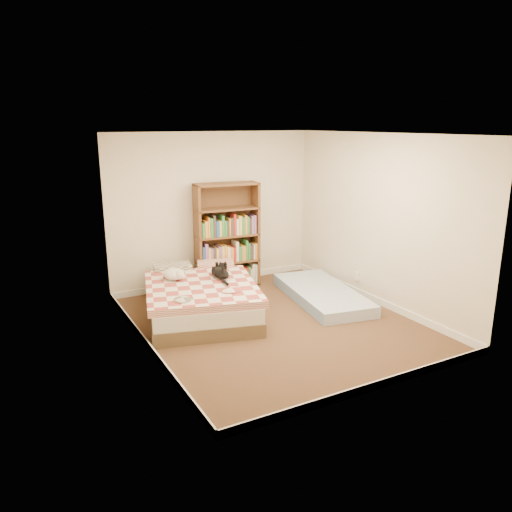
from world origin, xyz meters
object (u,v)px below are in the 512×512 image
bookshelf (227,250)px  floor_mattress (322,294)px  bed (200,297)px  white_dog (175,274)px  black_cat (219,272)px

bookshelf → floor_mattress: (0.99, -1.30, -0.52)m
bookshelf → bed: bearing=-127.0°
floor_mattress → bookshelf: bearing=137.2°
white_dog → bed: bearing=-13.7°
bed → black_cat: (0.32, 0.03, 0.31)m
bookshelf → floor_mattress: size_ratio=0.89×
black_cat → white_dog: size_ratio=1.77×
floor_mattress → black_cat: size_ratio=2.58×
bed → white_dog: bearing=156.1°
bed → white_dog: 0.48m
bookshelf → floor_mattress: 1.72m
floor_mattress → white_dog: (-2.14, 0.59, 0.48)m
bookshelf → white_dog: bookshelf is taller
white_dog → black_cat: bearing=8.0°
bookshelf → black_cat: 1.05m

